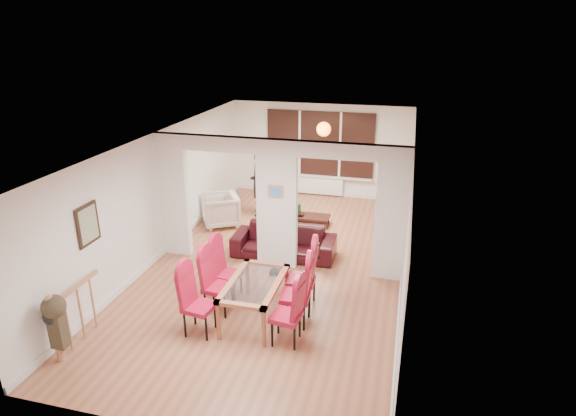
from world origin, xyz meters
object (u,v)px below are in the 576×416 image
at_px(television, 385,216).
at_px(coffee_table, 309,220).
at_px(dining_chair_lc, 228,271).
at_px(bowl, 300,214).
at_px(dining_chair_lb, 218,283).
at_px(dining_chair_la, 199,302).
at_px(bottle, 299,209).
at_px(armchair, 220,210).
at_px(dining_chair_rb, 295,291).
at_px(dining_chair_rc, 301,275).
at_px(sofa, 284,242).
at_px(person, 259,182).
at_px(dining_table, 255,300).
at_px(dining_chair_ra, 286,312).

bearing_deg(television, coffee_table, 77.42).
distance_m(dining_chair_lc, bowl, 3.67).
height_order(dining_chair_lb, dining_chair_lc, dining_chair_lb).
bearing_deg(dining_chair_la, television, 72.13).
distance_m(dining_chair_la, bottle, 4.78).
relative_size(dining_chair_lb, bowl, 4.76).
height_order(armchair, bottle, armchair).
distance_m(dining_chair_lc, dining_chair_rb, 1.41).
bearing_deg(bottle, television, 9.34).
bearing_deg(dining_chair_rc, armchair, 128.70).
xyz_separation_m(sofa, bottle, (-0.08, 1.76, 0.07)).
relative_size(dining_chair_rb, bottle, 3.76).
bearing_deg(dining_chair_rb, dining_chair_rc, 89.28).
bearing_deg(television, person, 66.85).
distance_m(dining_table, person, 4.76).
bearing_deg(sofa, person, 118.43).
height_order(dining_chair_la, sofa, dining_chair_la).
distance_m(sofa, bottle, 1.77).
height_order(dining_chair_lc, sofa, dining_chair_lc).
relative_size(dining_chair_lc, dining_chair_rc, 0.91).
bearing_deg(person, dining_table, -1.34).
relative_size(dining_chair_lc, bottle, 3.51).
distance_m(dining_chair_ra, bowl, 4.71).
bearing_deg(television, dining_chair_ra, 144.23).
relative_size(dining_chair_ra, dining_chair_rc, 0.90).
relative_size(dining_table, sofa, 0.68).
bearing_deg(dining_chair_ra, dining_table, 151.98).
height_order(television, coffee_table, television).
relative_size(dining_chair_ra, bowl, 4.71).
bearing_deg(dining_chair_ra, television, 84.95).
xyz_separation_m(armchair, bottle, (1.84, 0.54, -0.00)).
height_order(dining_table, television, dining_table).
bearing_deg(armchair, dining_table, -0.97).
bearing_deg(sofa, dining_chair_ra, -75.91).
bearing_deg(dining_table, dining_chair_rb, 4.91).
xyz_separation_m(person, television, (3.20, -0.04, -0.59)).
relative_size(dining_chair_rc, person, 0.67).
bearing_deg(sofa, bowl, 90.70).
xyz_separation_m(dining_chair_rb, coffee_table, (-0.66, 4.12, -0.46)).
height_order(dining_table, person, person).
xyz_separation_m(armchair, person, (0.69, 0.91, 0.49)).
distance_m(sofa, television, 2.88).
bearing_deg(television, dining_chair_lc, 125.39).
bearing_deg(dining_chair_lc, bowl, 91.53).
xyz_separation_m(person, bottle, (1.15, -0.38, -0.49)).
relative_size(sofa, bowl, 9.51).
height_order(dining_chair_ra, coffee_table, dining_chair_ra).
xyz_separation_m(dining_chair_rb, bowl, (-0.87, 4.09, -0.31)).
relative_size(sofa, television, 2.18).
relative_size(dining_chair_ra, sofa, 0.50).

